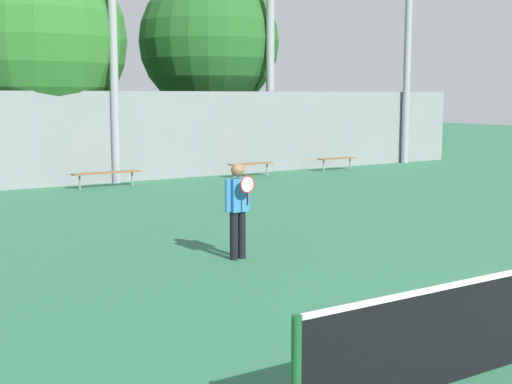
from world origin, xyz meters
TOP-DOWN VIEW (x-y plane):
  - tennis_player at (-2.35, 5.87)m, footprint 0.52×0.42m
  - bench_courtside_near at (8.80, 16.58)m, footprint 1.65×0.40m
  - bench_courtside_far at (4.83, 16.58)m, footprint 1.72×0.40m
  - bench_adjacent_court at (-0.60, 16.58)m, footprint 2.18×0.40m
  - light_pole_near_left at (6.57, 17.93)m, footprint 0.90×0.60m
  - light_pole_far_right at (0.15, 17.58)m, footprint 0.90×0.60m
  - light_pole_center_back at (13.29, 17.45)m, footprint 0.90×0.60m
  - back_fence at (0.00, 17.68)m, footprint 31.61×0.06m
  - tree_green_tall at (-1.70, 20.19)m, footprint 6.40×6.40m
  - tree_green_broad at (5.44, 20.61)m, footprint 5.61×5.61m

SIDE VIEW (x-z plane):
  - bench_courtside_near at x=8.80m, z-range 0.20..0.69m
  - bench_courtside_far at x=4.83m, z-range 0.20..0.69m
  - bench_adjacent_court at x=-0.60m, z-range 0.21..0.70m
  - tennis_player at x=-2.35m, z-range 0.12..1.82m
  - back_fence at x=0.00m, z-range 0.00..3.03m
  - tree_green_tall at x=-1.70m, z-range 0.77..8.74m
  - light_pole_near_left at x=6.57m, z-range 0.54..9.32m
  - tree_green_broad at x=5.44m, z-range 1.10..8.94m
  - light_pole_far_right at x=0.15m, z-range 0.68..11.21m
  - light_pole_center_back at x=13.29m, z-range 0.61..11.59m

